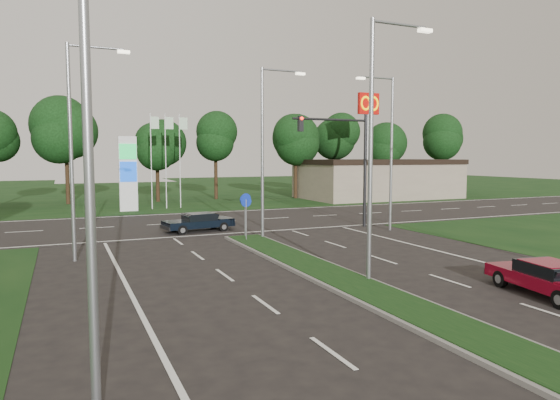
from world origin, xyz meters
name	(u,v)px	position (x,y,z in m)	size (l,w,h in m)	color
ground	(485,345)	(0.00, 0.00, 0.00)	(160.00, 160.00, 0.00)	black
verge_far	(140,192)	(0.00, 55.00, 0.00)	(160.00, 50.00, 0.02)	black
cross_road	(208,222)	(0.00, 24.00, 0.00)	(160.00, 12.00, 0.02)	black
median_kerb	(383,298)	(0.00, 4.00, 0.06)	(2.00, 26.00, 0.12)	slate
commercial_building	(378,179)	(22.00, 36.00, 2.00)	(16.00, 9.00, 4.00)	gray
streetlight_median_near	(376,136)	(1.00, 6.00, 5.08)	(2.53, 0.22, 9.00)	gray
streetlight_median_far	(266,143)	(1.00, 16.00, 5.08)	(2.53, 0.22, 9.00)	gray
streetlight_left_near	(101,112)	(-8.30, 0.00, 5.08)	(2.53, 0.22, 9.00)	gray
streetlight_left_far	(76,140)	(-8.30, 14.00, 5.08)	(2.53, 0.22, 9.00)	gray
streetlight_right_far	(389,145)	(8.80, 16.00, 5.08)	(2.53, 0.22, 9.00)	gray
traffic_signal	(347,152)	(7.19, 18.00, 4.65)	(5.10, 0.42, 7.00)	black
median_signs	(246,207)	(0.00, 16.40, 1.71)	(1.16, 1.76, 2.38)	gray
gas_pylon	(131,172)	(-3.79, 33.05, 3.20)	(5.80, 1.26, 8.00)	silver
mcdonalds_sign	(368,119)	(18.00, 31.97, 7.99)	(2.20, 0.47, 10.40)	silver
treeline_far	(163,131)	(0.10, 39.93, 6.83)	(6.00, 6.00, 9.90)	black
red_sedan	(548,278)	(5.03, 2.30, 0.59)	(2.22, 4.17, 1.09)	maroon
navy_sedan	(199,222)	(-1.63, 20.00, 0.58)	(4.15, 2.16, 1.09)	black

